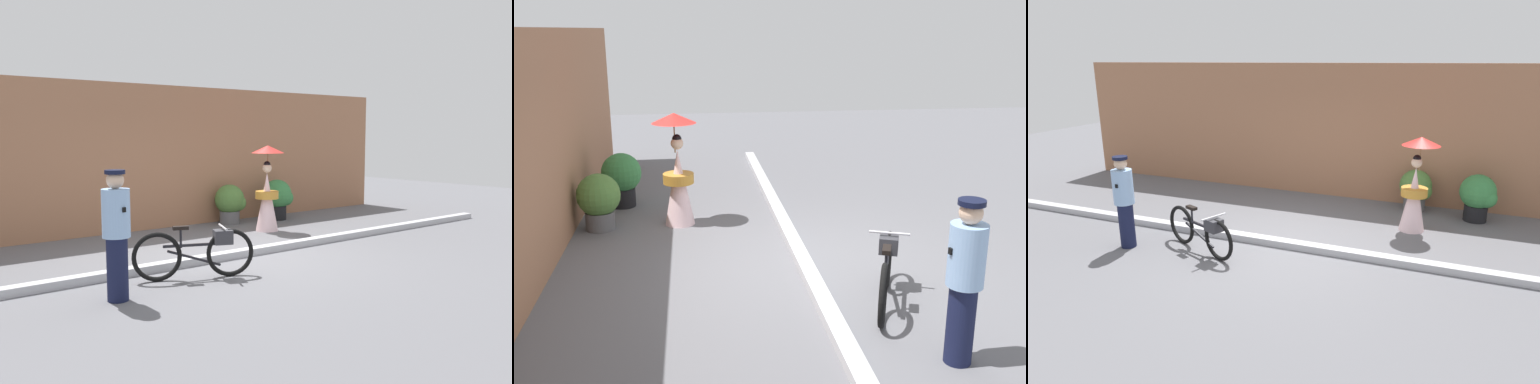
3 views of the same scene
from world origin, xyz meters
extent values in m
plane|color=slate|center=(0.00, 0.00, 0.00)|extent=(30.00, 30.00, 0.00)
cube|color=#9E6B4C|center=(0.00, 3.49, 1.54)|extent=(14.00, 0.40, 3.08)
cube|color=#B2B2B7|center=(0.00, 0.00, 0.06)|extent=(14.00, 0.20, 0.12)
torus|color=black|center=(-0.75, -0.91, 0.35)|extent=(0.67, 0.32, 0.69)
torus|color=black|center=(-1.71, -0.52, 0.35)|extent=(0.67, 0.32, 0.69)
cube|color=black|center=(-1.23, -0.71, 0.49)|extent=(0.82, 0.36, 0.04)
cube|color=black|center=(-1.23, -0.71, 0.30)|extent=(0.72, 0.31, 0.27)
cylinder|color=black|center=(-1.41, -0.64, 0.60)|extent=(0.03, 0.03, 0.28)
cube|color=black|center=(-1.41, -0.64, 0.74)|extent=(0.24, 0.17, 0.05)
cylinder|color=silver|center=(-0.85, -0.87, 0.72)|extent=(0.21, 0.46, 0.03)
cube|color=#333338|center=(-0.85, -0.87, 0.58)|extent=(0.32, 0.30, 0.20)
cylinder|color=#141938|center=(-2.50, -1.01, 0.40)|extent=(0.26, 0.26, 0.79)
cylinder|color=#8CB2E0|center=(-2.50, -1.01, 1.09)|extent=(0.34, 0.34, 0.59)
sphere|color=#D8B293|center=(-2.50, -1.01, 1.49)|extent=(0.21, 0.21, 0.21)
cylinder|color=black|center=(-2.50, -1.01, 1.59)|extent=(0.25, 0.25, 0.05)
cube|color=black|center=(-2.50, -1.01, 1.15)|extent=(0.10, 0.38, 0.06)
cone|color=silver|center=(2.01, 1.65, 0.62)|extent=(0.48, 0.48, 1.23)
cylinder|color=#C1842D|center=(2.01, 1.65, 0.76)|extent=(0.49, 0.49, 0.16)
sphere|color=beige|center=(2.01, 1.65, 1.33)|extent=(0.20, 0.20, 0.20)
sphere|color=black|center=(2.01, 1.65, 1.40)|extent=(0.15, 0.15, 0.15)
cylinder|color=olive|center=(2.06, 1.69, 1.45)|extent=(0.02, 0.02, 0.55)
cone|color=red|center=(2.06, 1.69, 1.72)|extent=(0.70, 0.70, 0.16)
cylinder|color=#59595B|center=(1.92, 2.90, 0.14)|extent=(0.46, 0.46, 0.29)
sphere|color=#4C7A38|center=(1.92, 2.90, 0.56)|extent=(0.68, 0.68, 0.68)
sphere|color=#4C7A38|center=(2.09, 2.79, 0.47)|extent=(0.37, 0.37, 0.37)
cylinder|color=black|center=(3.15, 2.67, 0.17)|extent=(0.45, 0.45, 0.33)
sphere|color=#387F42|center=(3.15, 2.67, 0.61)|extent=(0.70, 0.70, 0.70)
sphere|color=#387F42|center=(3.32, 2.56, 0.53)|extent=(0.39, 0.39, 0.39)
camera|label=1|loc=(-5.15, -7.16, 2.04)|focal=38.04mm
camera|label=2|loc=(-7.16, 1.44, 3.06)|focal=41.09mm
camera|label=3|loc=(2.72, -6.73, 3.14)|focal=31.36mm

